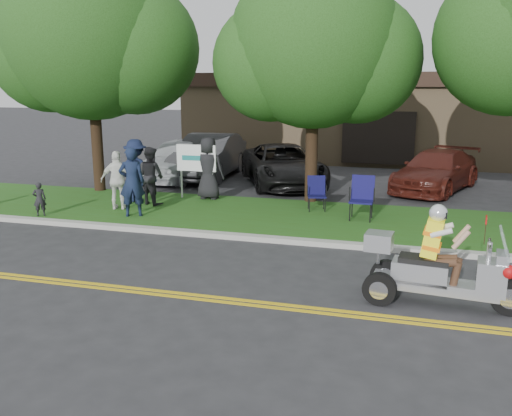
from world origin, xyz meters
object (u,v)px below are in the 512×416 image
(trike_scooter, at_px, (436,270))
(spectator_adult_mid, at_px, (151,176))
(spectator_adult_left, at_px, (132,182))
(parked_car_left, at_px, (209,156))
(parked_car_mid, at_px, (283,165))
(lawn_chair_a, at_px, (317,191))
(parked_car_right, at_px, (436,171))
(spectator_adult_right, at_px, (118,180))
(lawn_chair_b, at_px, (362,195))
(parked_car_far_left, at_px, (179,159))

(trike_scooter, bearing_deg, spectator_adult_mid, 151.87)
(spectator_adult_left, xyz_separation_m, parked_car_left, (-0.37, 6.75, -0.19))
(parked_car_mid, bearing_deg, spectator_adult_left, -139.21)
(trike_scooter, relative_size, spectator_adult_left, 1.41)
(spectator_adult_left, distance_m, parked_car_left, 6.76)
(parked_car_mid, bearing_deg, lawn_chair_a, -89.53)
(trike_scooter, distance_m, parked_car_right, 10.21)
(spectator_adult_right, xyz_separation_m, parked_car_left, (0.40, 6.12, -0.10))
(parked_car_left, bearing_deg, lawn_chair_a, -46.48)
(trike_scooter, relative_size, lawn_chair_b, 2.31)
(lawn_chair_a, distance_m, spectator_adult_left, 5.01)
(lawn_chair_b, distance_m, spectator_adult_right, 6.68)
(lawn_chair_b, bearing_deg, spectator_adult_mid, -179.82)
(spectator_adult_left, height_order, parked_car_mid, spectator_adult_left)
(trike_scooter, bearing_deg, spectator_adult_left, 159.41)
(lawn_chair_b, bearing_deg, trike_scooter, -71.32)
(lawn_chair_b, xyz_separation_m, spectator_adult_left, (-5.87, -1.34, 0.28))
(spectator_adult_mid, xyz_separation_m, parked_car_far_left, (-1.12, 4.59, -0.16))
(parked_car_left, distance_m, parked_car_right, 8.28)
(lawn_chair_b, bearing_deg, parked_car_mid, 125.52)
(spectator_adult_left, distance_m, parked_car_mid, 6.56)
(spectator_adult_right, bearing_deg, lawn_chair_a, 178.69)
(parked_car_left, xyz_separation_m, parked_car_right, (8.27, -0.34, -0.16))
(trike_scooter, distance_m, lawn_chair_a, 6.52)
(spectator_adult_right, bearing_deg, spectator_adult_left, 124.72)
(spectator_adult_right, distance_m, parked_car_left, 6.13)
(lawn_chair_a, relative_size, lawn_chair_b, 0.84)
(lawn_chair_a, xyz_separation_m, spectator_adult_right, (-5.34, -1.40, 0.29))
(spectator_adult_left, bearing_deg, lawn_chair_a, 177.60)
(trike_scooter, distance_m, spectator_adult_right, 9.37)
(parked_car_mid, bearing_deg, parked_car_right, -19.86)
(spectator_adult_mid, xyz_separation_m, parked_car_mid, (2.88, 4.51, -0.22))
(spectator_adult_left, bearing_deg, spectator_adult_right, -65.68)
(spectator_adult_left, bearing_deg, parked_car_right, -167.35)
(spectator_adult_mid, relative_size, spectator_adult_right, 1.03)
(spectator_adult_mid, bearing_deg, spectator_adult_left, 118.94)
(trike_scooter, bearing_deg, parked_car_right, 93.95)
(lawn_chair_a, relative_size, parked_car_right, 0.20)
(spectator_adult_right, bearing_deg, trike_scooter, 135.81)
(spectator_adult_right, distance_m, parked_car_mid, 6.37)
(lawn_chair_a, height_order, spectator_adult_right, spectator_adult_right)
(spectator_adult_mid, height_order, spectator_adult_right, spectator_adult_mid)
(spectator_adult_left, bearing_deg, parked_car_mid, -140.84)
(lawn_chair_b, xyz_separation_m, parked_car_left, (-6.24, 5.40, 0.09))
(lawn_chair_a, height_order, lawn_chair_b, lawn_chair_b)
(spectator_adult_right, height_order, parked_car_mid, spectator_adult_right)
(spectator_adult_left, height_order, parked_car_left, spectator_adult_left)
(parked_car_far_left, bearing_deg, spectator_adult_mid, -73.45)
(spectator_adult_mid, distance_m, spectator_adult_right, 1.02)
(lawn_chair_b, relative_size, spectator_adult_mid, 0.67)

